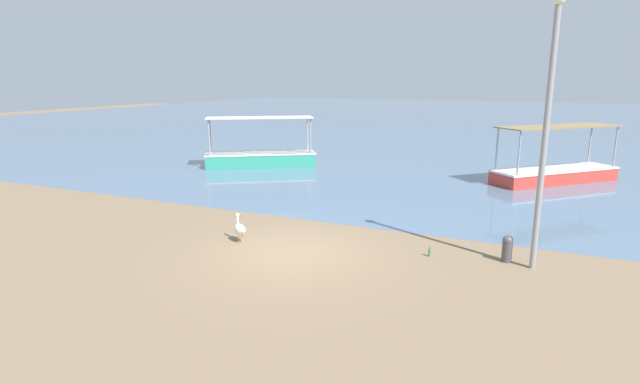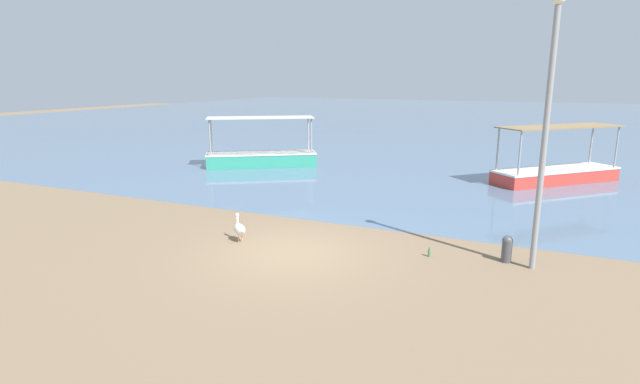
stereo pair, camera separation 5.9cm
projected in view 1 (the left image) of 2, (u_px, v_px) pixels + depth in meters
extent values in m
plane|color=#80684D|center=(292.00, 253.00, 13.20)|extent=(120.00, 120.00, 0.00)
cube|color=slate|center=(489.00, 119.00, 55.87)|extent=(110.00, 90.00, 0.00)
cube|color=teal|center=(261.00, 159.00, 26.02)|extent=(5.47, 4.26, 0.73)
cube|color=silver|center=(261.00, 153.00, 25.95)|extent=(5.52, 4.32, 0.08)
cylinder|color=#99999E|center=(209.00, 138.00, 24.79)|extent=(0.08, 0.08, 1.78)
cylinder|color=#99999E|center=(210.00, 135.00, 25.92)|extent=(0.08, 0.08, 1.78)
cylinder|color=#99999E|center=(311.00, 136.00, 25.57)|extent=(0.08, 0.08, 1.78)
cylinder|color=#99999E|center=(308.00, 133.00, 26.70)|extent=(0.08, 0.08, 1.78)
cube|color=beige|center=(260.00, 118.00, 25.54)|extent=(5.36, 4.23, 0.05)
cube|color=#D33D32|center=(554.00, 175.00, 22.15)|extent=(5.28, 5.33, 0.61)
cube|color=silver|center=(555.00, 169.00, 22.09)|extent=(5.34, 5.38, 0.08)
cylinder|color=#99999E|center=(590.00, 143.00, 23.44)|extent=(0.08, 0.08, 1.82)
cylinder|color=#99999E|center=(615.00, 147.00, 22.24)|extent=(0.08, 0.08, 1.82)
cylinder|color=#99999E|center=(497.00, 149.00, 21.52)|extent=(0.08, 0.08, 1.82)
cylinder|color=#99999E|center=(519.00, 153.00, 20.32)|extent=(0.08, 0.08, 1.82)
cube|color=olive|center=(559.00, 126.00, 21.67)|extent=(5.21, 5.25, 0.05)
cylinder|color=#E0997A|center=(239.00, 238.00, 14.04)|extent=(0.03, 0.03, 0.22)
cylinder|color=#E0997A|center=(242.00, 238.00, 14.09)|extent=(0.03, 0.03, 0.22)
ellipsoid|color=white|center=(240.00, 230.00, 14.04)|extent=(0.62, 0.56, 0.32)
ellipsoid|color=white|center=(243.00, 231.00, 13.82)|extent=(0.20, 0.19, 0.10)
cylinder|color=white|center=(238.00, 220.00, 14.12)|extent=(0.07, 0.07, 0.26)
sphere|color=white|center=(237.00, 215.00, 14.08)|extent=(0.11, 0.11, 0.11)
cone|color=#E5933F|center=(235.00, 214.00, 14.22)|extent=(0.27, 0.22, 0.06)
cylinder|color=gray|center=(544.00, 144.00, 11.47)|extent=(0.14, 0.14, 6.09)
cylinder|color=#47474C|center=(507.00, 252.00, 12.52)|extent=(0.25, 0.25, 0.53)
sphere|color=#4C4C51|center=(508.00, 241.00, 12.46)|extent=(0.26, 0.26, 0.26)
cylinder|color=#3F7F4C|center=(429.00, 253.00, 12.92)|extent=(0.07, 0.07, 0.20)
cylinder|color=#3F7F4C|center=(430.00, 248.00, 12.89)|extent=(0.03, 0.03, 0.07)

